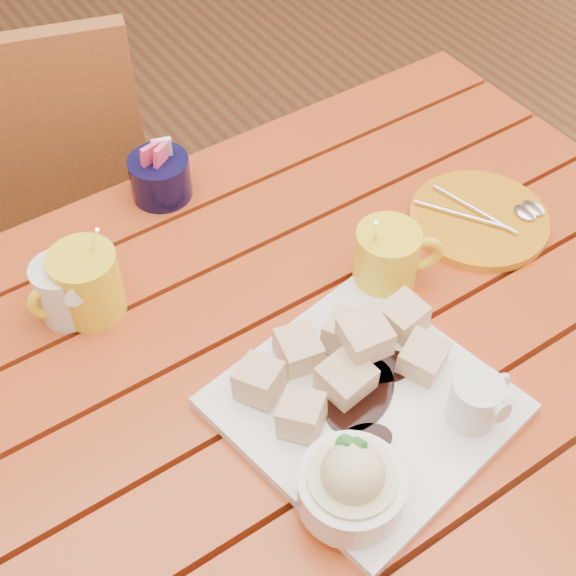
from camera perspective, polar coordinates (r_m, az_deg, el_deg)
table at (r=1.08m, az=0.01°, el=-7.90°), size 1.20×0.79×0.75m
dessert_plate at (r=0.90m, az=5.39°, el=-8.99°), size 0.33×0.33×0.12m
coffee_mug_left at (r=1.02m, az=-14.24°, el=0.31°), size 0.12×0.09×0.14m
coffee_mug_right at (r=1.03m, az=7.14°, el=2.11°), size 0.11×0.08×0.14m
cream_pitcher at (r=1.03m, az=-15.53°, el=-0.06°), size 0.10×0.08×0.09m
sugar_caddy at (r=1.17m, az=-9.08°, el=7.85°), size 0.09×0.09×0.10m
orange_saucer at (r=1.17m, az=13.51°, el=4.81°), size 0.20×0.20×0.02m
chair_far at (r=1.56m, az=-17.96°, el=5.25°), size 0.56×0.56×0.94m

